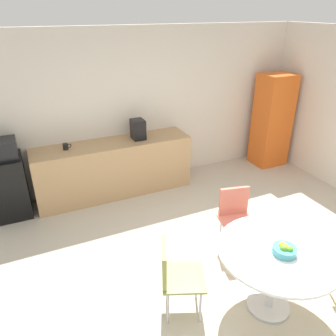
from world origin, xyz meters
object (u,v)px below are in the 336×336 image
object	(u,v)px
mini_fridge	(8,187)
chair_olive	(174,271)
locker_cabinet	(272,121)
round_table	(276,260)
fruit_bowl	(285,250)
mug_white	(66,147)
coffee_maker	(138,129)
chair_coral	(236,213)

from	to	relation	value
mini_fridge	chair_olive	xyz separation A→B (m)	(1.46, -2.60, 0.06)
locker_cabinet	round_table	world-z (taller)	locker_cabinet
chair_olive	fruit_bowl	world-z (taller)	fruit_bowl
locker_cabinet	fruit_bowl	distance (m)	3.76
locker_cabinet	mug_white	world-z (taller)	locker_cabinet
mini_fridge	locker_cabinet	distance (m)	4.75
mini_fridge	locker_cabinet	world-z (taller)	locker_cabinet
round_table	mug_white	xyz separation A→B (m)	(-1.49, 3.00, 0.32)
locker_cabinet	mug_white	bearing A→B (deg)	178.20
mini_fridge	coffee_maker	world-z (taller)	coffee_maker
mini_fridge	mug_white	xyz separation A→B (m)	(0.90, 0.02, 0.48)
round_table	coffee_maker	bearing A→B (deg)	96.42
chair_coral	round_table	bearing A→B (deg)	-102.68
round_table	fruit_bowl	bearing A→B (deg)	-82.28
mini_fridge	locker_cabinet	xyz separation A→B (m)	(4.73, -0.10, 0.41)
locker_cabinet	chair_olive	bearing A→B (deg)	-142.59
fruit_bowl	coffee_maker	bearing A→B (deg)	96.45
locker_cabinet	chair_coral	size ratio (longest dim) A/B	2.12
locker_cabinet	chair_olive	distance (m)	4.13
mini_fridge	chair_coral	xyz separation A→B (m)	(2.61, -2.01, 0.06)
fruit_bowl	coffee_maker	distance (m)	3.08
locker_cabinet	coffee_maker	size ratio (longest dim) A/B	5.49
chair_coral	chair_olive	size ratio (longest dim) A/B	1.00
mug_white	round_table	bearing A→B (deg)	-63.66
coffee_maker	mini_fridge	bearing A→B (deg)	180.00
mini_fridge	chair_olive	size ratio (longest dim) A/B	1.12
mini_fridge	fruit_bowl	distance (m)	3.89
fruit_bowl	round_table	bearing A→B (deg)	97.72
fruit_bowl	coffee_maker	world-z (taller)	coffee_maker
round_table	chair_coral	xyz separation A→B (m)	(0.22, 0.97, -0.11)
locker_cabinet	round_table	xyz separation A→B (m)	(-2.35, -2.88, -0.25)
chair_olive	coffee_maker	size ratio (longest dim) A/B	2.59
locker_cabinet	coffee_maker	xyz separation A→B (m)	(-2.68, 0.10, 0.18)
chair_olive	coffee_maker	world-z (taller)	coffee_maker
locker_cabinet	coffee_maker	bearing A→B (deg)	177.87
mini_fridge	chair_coral	bearing A→B (deg)	-37.62
chair_coral	coffee_maker	distance (m)	2.15
fruit_bowl	locker_cabinet	bearing A→B (deg)	51.57
locker_cabinet	chair_coral	distance (m)	2.88
mini_fridge	chair_coral	distance (m)	3.29
chair_coral	coffee_maker	xyz separation A→B (m)	(-0.55, 2.01, 0.54)
mini_fridge	round_table	xyz separation A→B (m)	(2.39, -2.98, 0.16)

